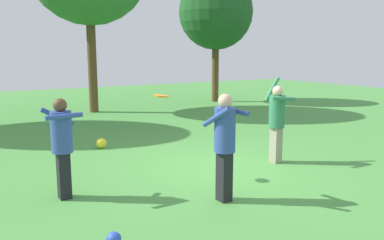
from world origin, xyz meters
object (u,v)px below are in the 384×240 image
person_bystander (225,138)px  ball_yellow (101,143)px  person_thrower (277,117)px  tree_far_right (216,13)px  frisbee (161,96)px  person_catcher (62,140)px  ball_blue (114,239)px

person_bystander → ball_yellow: bearing=-5.6°
person_thrower → ball_yellow: size_ratio=7.09×
person_bystander → ball_yellow: 4.63m
tree_far_right → frisbee: bearing=-129.7°
frisbee → tree_far_right: bearing=50.3°
person_thrower → tree_far_right: bearing=-111.8°
person_catcher → frisbee: size_ratio=4.58×
person_thrower → person_bystander: size_ratio=1.06×
person_thrower → person_catcher: bearing=3.4°
ball_blue → frisbee: bearing=49.8°
person_thrower → person_catcher: (-4.49, 0.22, -0.02)m
person_catcher → person_bystander: (2.18, -1.48, 0.05)m
person_catcher → tree_far_right: 13.84m
tree_far_right → ball_yellow: bearing=-141.2°
frisbee → ball_yellow: (-0.18, 2.96, -1.46)m
frisbee → ball_blue: 3.12m
person_thrower → ball_yellow: person_thrower is taller
frisbee → tree_far_right: size_ratio=0.06×
person_bystander → frisbee: size_ratio=4.80×
person_catcher → ball_yellow: size_ratio=6.37×
person_catcher → tree_far_right: (9.61, 9.42, 3.21)m
ball_yellow → person_bystander: bearing=-83.6°
person_bystander → frisbee: 1.67m
person_catcher → person_bystander: 2.64m
person_thrower → ball_blue: size_ratio=9.73×
ball_yellow → frisbee: bearing=-86.6°
frisbee → person_thrower: bearing=-6.2°
person_catcher → person_bystander: bearing=-36.1°
person_bystander → frisbee: person_bystander is taller
frisbee → tree_far_right: tree_far_right is taller
person_bystander → ball_blue: (-2.10, -0.55, -0.95)m
person_thrower → ball_yellow: bearing=-42.9°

